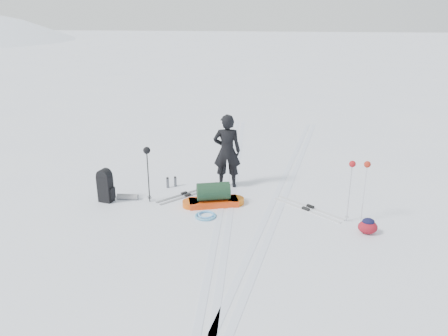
{
  "coord_description": "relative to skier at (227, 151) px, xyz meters",
  "views": [
    {
      "loc": [
        1.34,
        -9.35,
        4.51
      ],
      "look_at": [
        -0.1,
        0.45,
        0.95
      ],
      "focal_mm": 35.0,
      "sensor_mm": 36.0,
      "label": 1
    }
  ],
  "objects": [
    {
      "name": "expedition_rucksack",
      "position": [
        -2.8,
        -1.42,
        -0.61
      ],
      "size": [
        0.95,
        0.43,
        0.86
      ],
      "rotation": [
        0.0,
        0.0,
        -0.21
      ],
      "color": "black",
      "rests_on": "ground"
    },
    {
      "name": "touring_skis_grey",
      "position": [
        -0.97,
        -0.78,
        -0.99
      ],
      "size": [
        1.31,
        1.42,
        0.06
      ],
      "rotation": [
        0.0,
        0.0,
        0.84
      ],
      "color": "#9C9EA4",
      "rests_on": "ground"
    },
    {
      "name": "small_daypack",
      "position": [
        3.37,
        -2.23,
        -0.83
      ],
      "size": [
        0.44,
        0.35,
        0.36
      ],
      "rotation": [
        0.0,
        0.0,
        -0.09
      ],
      "color": "maroon",
      "rests_on": "ground"
    },
    {
      "name": "ski_poles_silver",
      "position": [
        3.15,
        -1.7,
        0.21
      ],
      "size": [
        0.47,
        0.17,
        1.46
      ],
      "rotation": [
        0.0,
        0.0,
        0.23
      ],
      "color": "#BBBCC2",
      "rests_on": "ground"
    },
    {
      "name": "touring_skis_white",
      "position": [
        2.15,
        -1.18,
        -0.99
      ],
      "size": [
        1.69,
        1.38,
        0.07
      ],
      "rotation": [
        0.0,
        0.0,
        -0.65
      ],
      "color": "silver",
      "rests_on": "ground"
    },
    {
      "name": "skier",
      "position": [
        0.0,
        0.0,
        0.0
      ],
      "size": [
        0.78,
        0.55,
        2.01
      ],
      "primitive_type": "imported",
      "rotation": [
        0.0,
        0.0,
        3.24
      ],
      "color": "black",
      "rests_on": "ground"
    },
    {
      "name": "stuff_sack",
      "position": [
        -0.18,
        -0.79,
        -0.89
      ],
      "size": [
        0.42,
        0.37,
        0.22
      ],
      "rotation": [
        0.0,
        0.0,
        0.35
      ],
      "color": "black",
      "rests_on": "ground"
    },
    {
      "name": "pulk_sled",
      "position": [
        -0.16,
        -1.28,
        -0.78
      ],
      "size": [
        1.59,
        0.87,
        0.59
      ],
      "rotation": [
        0.0,
        0.0,
        0.3
      ],
      "color": "#E63D0D",
      "rests_on": "ground"
    },
    {
      "name": "thermos_pair",
      "position": [
        -1.49,
        -0.27,
        -0.87
      ],
      "size": [
        0.26,
        0.22,
        0.3
      ],
      "rotation": [
        0.0,
        0.0,
        -0.13
      ],
      "color": "#515358",
      "rests_on": "ground"
    },
    {
      "name": "ski_tracks",
      "position": [
        0.8,
        -0.75,
        -1.0
      ],
      "size": [
        3.38,
        17.97,
        0.01
      ],
      "color": "silver",
      "rests_on": "ground"
    },
    {
      "name": "ground",
      "position": [
        0.19,
        -1.62,
        -1.0
      ],
      "size": [
        200.0,
        200.0,
        0.0
      ],
      "primitive_type": "plane",
      "color": "white",
      "rests_on": "ground"
    },
    {
      "name": "rope_coil",
      "position": [
        -0.23,
        -1.93,
        -0.98
      ],
      "size": [
        0.65,
        0.65,
        0.06
      ],
      "rotation": [
        0.0,
        0.0,
        0.36
      ],
      "color": "#509BC2",
      "rests_on": "ground"
    },
    {
      "name": "ski_poles_black",
      "position": [
        -1.79,
        -1.27,
        0.16
      ],
      "size": [
        0.18,
        0.2,
        1.43
      ],
      "rotation": [
        0.0,
        0.0,
        -0.23
      ],
      "color": "black",
      "rests_on": "ground"
    }
  ]
}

